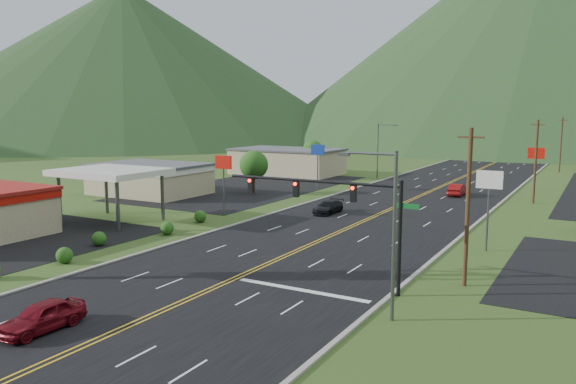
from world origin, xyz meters
The scene contains 23 objects.
ground centered at (0.00, 0.00, 0.00)m, with size 500.00×500.00×0.00m, color #2C4318.
road centered at (0.00, 0.00, 0.00)m, with size 20.00×460.00×0.04m, color black.
traffic_signal centered at (6.48, 14.00, 5.33)m, with size 13.10×0.43×7.00m.
streetlight_east centered at (11.18, 10.00, 5.18)m, with size 3.28×0.25×9.00m.
streetlight_west centered at (-11.68, 70.00, 5.18)m, with size 3.28×0.25×9.00m.
gas_canopy centered at (-22.00, 22.00, 4.87)m, with size 10.00×8.00×5.30m.
building_west_mid centered at (-32.00, 38.00, 2.27)m, with size 14.40×10.40×4.10m.
building_west_far centered at (-28.00, 68.00, 2.26)m, with size 18.40×11.40×4.50m.
pole_sign_west_a centered at (-14.00, 30.00, 5.05)m, with size 2.00×0.18×6.40m.
pole_sign_west_b centered at (-14.00, 52.00, 5.05)m, with size 2.00×0.18×6.40m.
pole_sign_east_a centered at (13.00, 28.00, 5.05)m, with size 2.00×0.18×6.40m.
pole_sign_east_b centered at (13.00, 60.00, 5.05)m, with size 2.00×0.18×6.40m.
tree_west_a centered at (-20.00, 45.00, 3.89)m, with size 3.84×3.84×5.82m.
tree_west_b centered at (-25.00, 72.00, 3.89)m, with size 3.84×3.84×5.82m.
utility_pole_a centered at (13.50, 18.00, 5.13)m, with size 1.60×0.28×10.00m.
utility_pole_b centered at (13.50, 55.00, 5.13)m, with size 1.60×0.28×10.00m.
utility_pole_c centered at (13.50, 95.00, 5.13)m, with size 1.60×0.28×10.00m.
utility_pole_d centered at (13.50, 135.00, 5.13)m, with size 1.60×0.28×10.00m.
mountain_n centered at (0.00, 220.00, 42.50)m, with size 220.00×220.00×85.00m, color #1B3A1A.
mountain_nw centered at (-148.49, 148.49, 30.00)m, with size 190.00×190.00×60.00m, color #1B3A1A.
car_red_near centered at (-3.26, -0.15, 0.75)m, with size 1.78×4.43×1.51m, color maroon.
car_dark_mid centered at (-4.98, 36.61, 0.68)m, with size 1.90×4.68×1.36m, color black.
car_red_far centered at (4.12, 56.68, 0.77)m, with size 1.64×4.69×1.55m, color maroon.
Camera 1 is at (20.79, -17.45, 10.98)m, focal length 35.00 mm.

